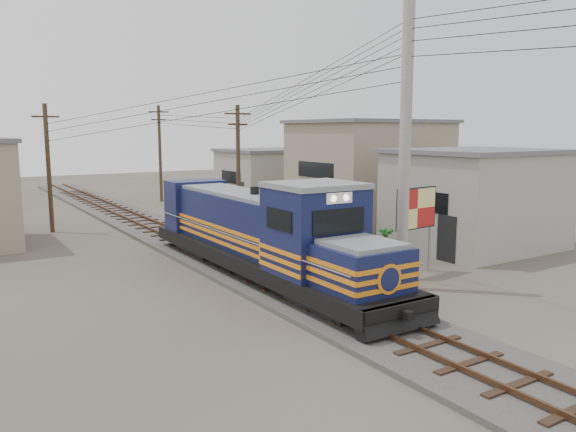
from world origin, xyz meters
TOP-DOWN VIEW (x-y plane):
  - ground at (0.00, 0.00)m, footprint 120.00×120.00m
  - ballast at (0.00, 10.00)m, footprint 3.60×70.00m
  - track at (0.00, 10.00)m, footprint 1.15×70.00m
  - locomotive at (0.00, 3.30)m, footprint 2.79×15.18m
  - utility_pole_main at (3.50, -0.50)m, footprint 0.40×0.40m
  - wooden_pole_mid at (4.50, 14.00)m, footprint 1.60×0.24m
  - wooden_pole_far at (4.80, 28.00)m, footprint 1.60×0.24m
  - wooden_pole_left at (-5.00, 18.00)m, footprint 1.60×0.24m
  - power_lines at (-0.14, 8.49)m, footprint 9.65×19.00m
  - shophouse_front at (11.50, 3.00)m, footprint 7.35×6.30m
  - shophouse_mid at (12.50, 12.00)m, footprint 8.40×7.35m
  - shophouse_back at (11.00, 22.00)m, footprint 6.30×6.30m
  - billboard at (5.27, 0.61)m, footprint 2.20×0.38m
  - market_umbrella at (6.11, 6.94)m, footprint 2.55×2.55m
  - vendor at (6.68, 6.21)m, footprint 0.74×0.61m
  - plant_nursery at (5.64, 4.24)m, footprint 3.17×2.89m

SIDE VIEW (x-z plane):
  - ground at x=0.00m, z-range 0.00..0.00m
  - ballast at x=0.00m, z-range 0.00..0.16m
  - track at x=0.00m, z-range 0.20..0.32m
  - plant_nursery at x=5.64m, z-range -0.12..1.02m
  - vendor at x=6.68m, z-range 0.00..1.73m
  - locomotive at x=0.00m, z-range -0.22..3.54m
  - shophouse_back at x=11.00m, z-range 0.01..4.21m
  - market_umbrella at x=6.11m, z-range 0.96..3.47m
  - shophouse_front at x=11.50m, z-range 0.01..4.71m
  - billboard at x=5.27m, z-range 0.81..4.22m
  - shophouse_mid at x=12.50m, z-range 0.01..6.21m
  - wooden_pole_mid at x=4.50m, z-range 0.18..7.18m
  - wooden_pole_left at x=-5.00m, z-range 0.18..7.18m
  - wooden_pole_far at x=4.80m, z-range 0.18..7.68m
  - utility_pole_main at x=3.50m, z-range 0.00..10.00m
  - power_lines at x=-0.14m, z-range 5.91..9.21m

